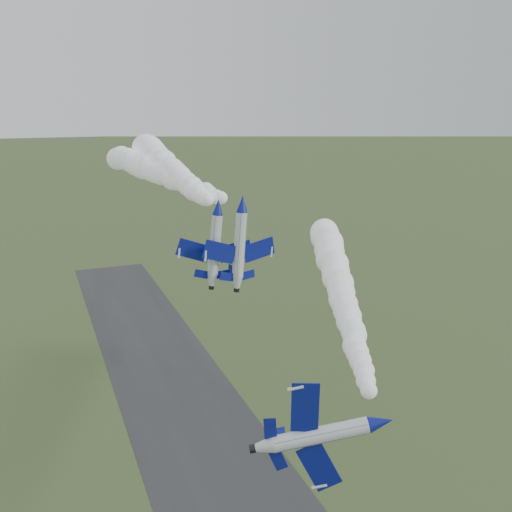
{
  "coord_description": "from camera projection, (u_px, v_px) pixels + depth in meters",
  "views": [
    {
      "loc": [
        -24.44,
        -47.1,
        58.89
      ],
      "look_at": [
        1.13,
        16.83,
        40.21
      ],
      "focal_mm": 40.0,
      "sensor_mm": 36.0,
      "label": 1
    }
  ],
  "objects": [
    {
      "name": "runway",
      "position": [
        220.0,
        474.0,
        93.26
      ],
      "size": [
        24.0,
        260.0,
        0.04
      ],
      "primitive_type": "cube",
      "color": "#2C2C2F",
      "rests_on": "ground"
    },
    {
      "name": "jet_lead",
      "position": [
        382.0,
        423.0,
        53.94
      ],
      "size": [
        7.87,
        13.52,
        11.31
      ],
      "rotation": [
        0.0,
        1.34,
        -0.38
      ],
      "color": "silver"
    },
    {
      "name": "smoke_trail_jet_pair_right",
      "position": [
        159.0,
        173.0,
        99.43
      ],
      "size": [
        14.26,
        53.82,
        4.68
      ],
      "primitive_type": null,
      "rotation": [
        0.0,
        0.0,
        0.18
      ],
      "color": "white"
    },
    {
      "name": "smoke_trail_jet_lead",
      "position": [
        339.0,
        286.0,
        88.76
      ],
      "size": [
        30.28,
        63.75,
        5.81
      ],
      "primitive_type": null,
      "rotation": [
        0.0,
        0.0,
        -0.38
      ],
      "color": "white"
    },
    {
      "name": "jet_pair_right",
      "position": [
        243.0,
        204.0,
        74.16
      ],
      "size": [
        11.05,
        13.06,
        3.27
      ],
      "rotation": [
        0.0,
        0.08,
        0.18
      ],
      "color": "silver"
    },
    {
      "name": "jet_pair_left",
      "position": [
        218.0,
        207.0,
        73.49
      ],
      "size": [
        10.1,
        12.17,
        3.05
      ],
      "rotation": [
        0.0,
        0.1,
        -0.05
      ],
      "color": "silver"
    },
    {
      "name": "smoke_trail_jet_pair_left",
      "position": [
        170.0,
        169.0,
        99.39
      ],
      "size": [
        8.42,
        53.58,
        5.95
      ],
      "primitive_type": null,
      "rotation": [
        0.0,
        0.0,
        -0.05
      ],
      "color": "white"
    }
  ]
}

